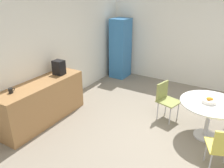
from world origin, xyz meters
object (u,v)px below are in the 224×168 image
(round_table, at_px, (210,109))
(coffee_maker, at_px, (59,67))
(chair_olive, at_px, (165,97))
(chair_yellow, at_px, (224,146))
(locker_cabinet, at_px, (120,49))
(mug_white, at_px, (11,91))
(fruit_bowl, at_px, (209,101))

(round_table, relative_size, coffee_maker, 3.48)
(chair_olive, bearing_deg, chair_yellow, -132.25)
(locker_cabinet, bearing_deg, round_table, -124.04)
(chair_yellow, bearing_deg, coffee_maker, 85.18)
(locker_cabinet, height_order, mug_white, locker_cabinet)
(chair_olive, relative_size, chair_yellow, 1.00)
(chair_yellow, height_order, coffee_maker, coffee_maker)
(chair_olive, distance_m, fruit_bowl, 0.99)
(coffee_maker, bearing_deg, chair_yellow, -94.82)
(chair_yellow, distance_m, mug_white, 3.72)
(locker_cabinet, xyz_separation_m, chair_yellow, (-2.97, -3.41, -0.41))
(round_table, distance_m, chair_olive, 0.98)
(round_table, height_order, chair_olive, chair_olive)
(round_table, bearing_deg, locker_cabinet, 55.96)
(chair_yellow, height_order, mug_white, mug_white)
(locker_cabinet, distance_m, coffee_maker, 2.68)
(coffee_maker, bearing_deg, fruit_bowl, -79.54)
(chair_olive, bearing_deg, mug_white, 132.33)
(chair_yellow, bearing_deg, locker_cabinet, 48.88)
(chair_olive, relative_size, mug_white, 6.43)
(round_table, bearing_deg, chair_yellow, -158.89)
(chair_yellow, distance_m, coffee_maker, 3.56)
(mug_white, height_order, coffee_maker, coffee_maker)
(chair_olive, xyz_separation_m, coffee_maker, (-0.88, 2.22, 0.54))
(chair_yellow, bearing_deg, chair_olive, 47.75)
(round_table, bearing_deg, fruit_bowl, 136.38)
(round_table, distance_m, mug_white, 3.72)
(chair_olive, distance_m, chair_yellow, 1.74)
(coffee_maker, bearing_deg, locker_cabinet, -2.14)
(locker_cabinet, distance_m, chair_olive, 2.81)
(round_table, bearing_deg, mug_white, 119.44)
(mug_white, bearing_deg, coffee_maker, -3.38)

